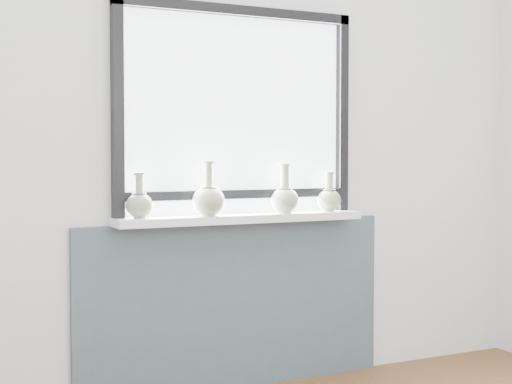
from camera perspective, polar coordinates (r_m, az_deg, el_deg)
name	(u,v)px	position (r m, az deg, el deg)	size (l,w,h in m)	color
back_wall	(233,135)	(4.03, -1.66, 4.14)	(3.60, 0.02, 2.60)	silver
apron_panel	(236,305)	(4.07, -1.47, -8.19)	(1.70, 0.03, 0.86)	#3F505A
windowsill	(242,218)	(3.95, -1.04, -1.93)	(1.32, 0.18, 0.04)	white
window	(236,107)	(4.00, -1.44, 6.17)	(1.30, 0.06, 1.05)	black
vase_a	(139,203)	(3.73, -8.48, -0.82)	(0.13, 0.13, 0.22)	#96A383
vase_b	(209,199)	(3.85, -3.47, -0.51)	(0.16, 0.16, 0.27)	#96A383
vase_c	(285,198)	(4.04, 2.11, -0.41)	(0.14, 0.14, 0.26)	#96A383
vase_d	(329,198)	(4.19, 5.34, -0.46)	(0.13, 0.13, 0.21)	#96A383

